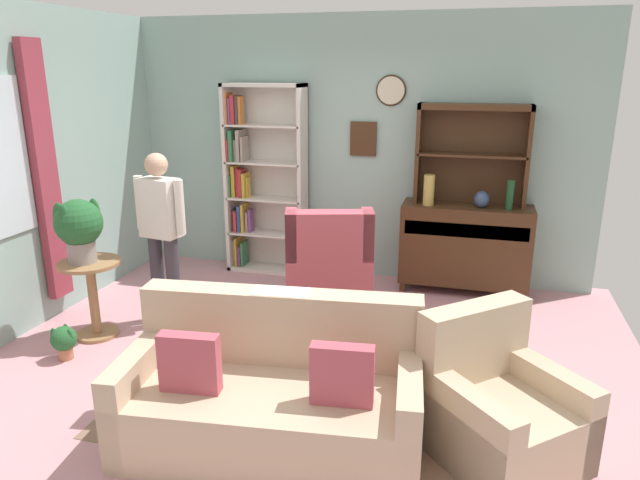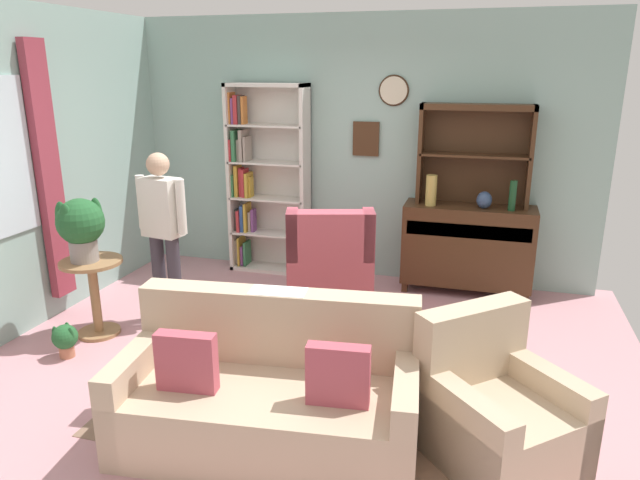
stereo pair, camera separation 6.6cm
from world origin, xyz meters
The scene contains 19 objects.
ground_plane centered at (0.00, 0.00, -0.01)m, with size 5.40×4.60×0.02m, color #C68C93.
wall_back centered at (0.00, 2.13, 1.40)m, with size 5.00×0.09×2.80m.
wall_left centered at (-2.52, -0.05, 1.40)m, with size 0.16×4.20×2.80m.
area_rug centered at (0.20, -0.30, 0.00)m, with size 2.58×2.19×0.01m, color #846651.
bookshelf centered at (-1.07, 1.95, 1.05)m, with size 0.90×0.30×2.10m.
sideboard centered at (1.20, 1.86, 0.51)m, with size 1.30×0.45×0.92m.
sideboard_hutch centered at (1.20, 1.97, 1.56)m, with size 1.10×0.26×1.00m.
vase_tall centered at (0.81, 1.78, 1.07)m, with size 0.11×0.11×0.31m, color tan.
vase_round centered at (1.33, 1.79, 1.01)m, with size 0.15×0.15×0.17m, color #33476B.
bottle_wine centered at (1.59, 1.77, 1.07)m, with size 0.07×0.07×0.30m, color #194223.
couch_floral centered at (0.14, -1.07, 0.31)m, with size 1.88×1.05×0.90m.
armchair_floral centered at (1.49, -0.84, 0.29)m, with size 1.08×1.08×0.88m.
wingback_chair centered at (-0.02, 0.93, 0.38)m, with size 0.97×0.99×1.05m.
plant_stand centered at (-1.86, -0.07, 0.42)m, with size 0.52×0.52×0.68m.
potted_plant_large centered at (-1.89, -0.10, 1.00)m, with size 0.39×0.39×0.54m.
potted_plant_small centered at (-1.84, -0.51, 0.16)m, with size 0.20×0.20×0.28m.
person_reading centered at (-1.40, 0.36, 0.91)m, with size 0.53×0.25×1.56m.
coffee_table centered at (0.26, -0.09, 0.35)m, with size 0.80×0.50×0.42m.
book_stack centered at (0.17, -0.06, 0.44)m, with size 0.20×0.14×0.05m.
Camera 1 is at (1.25, -4.01, 2.26)m, focal length 32.40 mm.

